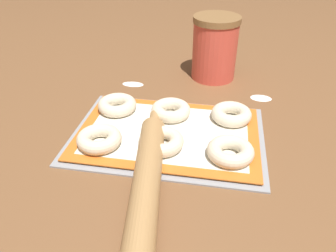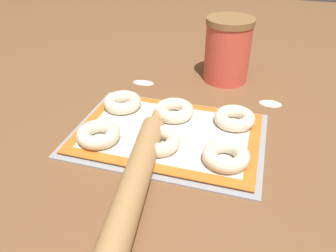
{
  "view_description": "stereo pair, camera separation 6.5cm",
  "coord_description": "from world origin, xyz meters",
  "px_view_note": "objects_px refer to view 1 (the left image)",
  "views": [
    {
      "loc": [
        0.09,
        -0.55,
        0.41
      ],
      "look_at": [
        -0.01,
        0.02,
        0.03
      ],
      "focal_mm": 35.0,
      "sensor_mm": 36.0,
      "label": 1
    },
    {
      "loc": [
        0.15,
        -0.54,
        0.41
      ],
      "look_at": [
        -0.01,
        0.02,
        0.03
      ],
      "focal_mm": 35.0,
      "sensor_mm": 36.0,
      "label": 2
    }
  ],
  "objects_px": {
    "rolling_pin": "(145,195)",
    "baking_tray": "(168,134)",
    "bagel_front_right": "(230,151)",
    "bagel_back_center": "(171,110)",
    "bagel_front_left": "(99,139)",
    "bagel_back_left": "(117,105)",
    "flour_canister": "(215,48)",
    "bagel_back_right": "(231,114)",
    "bagel_front_center": "(161,141)"
  },
  "relations": [
    {
      "from": "bagel_front_left",
      "to": "rolling_pin",
      "type": "xyz_separation_m",
      "value": [
        0.13,
        -0.13,
        -0.0
      ]
    },
    {
      "from": "bagel_front_right",
      "to": "bagel_back_left",
      "type": "height_order",
      "value": "same"
    },
    {
      "from": "bagel_front_center",
      "to": "bagel_front_right",
      "type": "distance_m",
      "value": 0.14
    },
    {
      "from": "rolling_pin",
      "to": "flour_canister",
      "type": "bearing_deg",
      "value": 81.31
    },
    {
      "from": "baking_tray",
      "to": "bagel_back_center",
      "type": "xyz_separation_m",
      "value": [
        -0.0,
        0.07,
        0.02
      ]
    },
    {
      "from": "bagel_back_center",
      "to": "bagel_back_right",
      "type": "relative_size",
      "value": 1.0
    },
    {
      "from": "bagel_front_left",
      "to": "bagel_back_right",
      "type": "relative_size",
      "value": 1.0
    },
    {
      "from": "bagel_front_right",
      "to": "bagel_front_left",
      "type": "bearing_deg",
      "value": -179.01
    },
    {
      "from": "rolling_pin",
      "to": "bagel_front_center",
      "type": "bearing_deg",
      "value": 90.64
    },
    {
      "from": "baking_tray",
      "to": "flour_canister",
      "type": "bearing_deg",
      "value": 76.33
    },
    {
      "from": "bagel_front_left",
      "to": "bagel_front_center",
      "type": "relative_size",
      "value": 1.0
    },
    {
      "from": "bagel_front_left",
      "to": "bagel_back_center",
      "type": "relative_size",
      "value": 1.0
    },
    {
      "from": "bagel_front_left",
      "to": "bagel_back_left",
      "type": "height_order",
      "value": "same"
    },
    {
      "from": "bagel_back_center",
      "to": "flour_canister",
      "type": "xyz_separation_m",
      "value": [
        0.08,
        0.25,
        0.06
      ]
    },
    {
      "from": "bagel_back_center",
      "to": "rolling_pin",
      "type": "distance_m",
      "value": 0.27
    },
    {
      "from": "bagel_back_right",
      "to": "rolling_pin",
      "type": "height_order",
      "value": "rolling_pin"
    },
    {
      "from": "rolling_pin",
      "to": "bagel_front_left",
      "type": "bearing_deg",
      "value": 133.22
    },
    {
      "from": "baking_tray",
      "to": "bagel_front_center",
      "type": "height_order",
      "value": "bagel_front_center"
    },
    {
      "from": "bagel_front_center",
      "to": "bagel_back_center",
      "type": "relative_size",
      "value": 1.0
    },
    {
      "from": "bagel_front_right",
      "to": "bagel_back_center",
      "type": "distance_m",
      "value": 0.19
    },
    {
      "from": "baking_tray",
      "to": "bagel_back_left",
      "type": "bearing_deg",
      "value": 153.3
    },
    {
      "from": "bagel_back_left",
      "to": "flour_canister",
      "type": "xyz_separation_m",
      "value": [
        0.21,
        0.25,
        0.06
      ]
    },
    {
      "from": "bagel_front_right",
      "to": "bagel_back_right",
      "type": "bearing_deg",
      "value": 90.03
    },
    {
      "from": "bagel_back_left",
      "to": "bagel_back_center",
      "type": "bearing_deg",
      "value": -0.61
    },
    {
      "from": "rolling_pin",
      "to": "baking_tray",
      "type": "bearing_deg",
      "value": 89.3
    },
    {
      "from": "bagel_front_right",
      "to": "bagel_back_right",
      "type": "height_order",
      "value": "same"
    },
    {
      "from": "bagel_front_left",
      "to": "rolling_pin",
      "type": "relative_size",
      "value": 0.18
    },
    {
      "from": "bagel_back_left",
      "to": "bagel_back_right",
      "type": "relative_size",
      "value": 1.0
    },
    {
      "from": "flour_canister",
      "to": "rolling_pin",
      "type": "distance_m",
      "value": 0.53
    },
    {
      "from": "bagel_front_center",
      "to": "flour_canister",
      "type": "relative_size",
      "value": 0.52
    },
    {
      "from": "flour_canister",
      "to": "bagel_front_center",
      "type": "bearing_deg",
      "value": -102.28
    },
    {
      "from": "bagel_back_left",
      "to": "bagel_back_right",
      "type": "xyz_separation_m",
      "value": [
        0.26,
        0.0,
        0.0
      ]
    },
    {
      "from": "bagel_front_right",
      "to": "bagel_back_center",
      "type": "bearing_deg",
      "value": 136.42
    },
    {
      "from": "bagel_back_right",
      "to": "rolling_pin",
      "type": "xyz_separation_m",
      "value": [
        -0.13,
        -0.27,
        -0.0
      ]
    },
    {
      "from": "bagel_back_center",
      "to": "bagel_front_right",
      "type": "bearing_deg",
      "value": -43.58
    },
    {
      "from": "bagel_back_center",
      "to": "flour_canister",
      "type": "height_order",
      "value": "flour_canister"
    },
    {
      "from": "bagel_front_center",
      "to": "bagel_front_left",
      "type": "bearing_deg",
      "value": -173.91
    },
    {
      "from": "baking_tray",
      "to": "bagel_front_center",
      "type": "bearing_deg",
      "value": -94.2
    },
    {
      "from": "baking_tray",
      "to": "bagel_front_right",
      "type": "xyz_separation_m",
      "value": [
        0.13,
        -0.06,
        0.02
      ]
    },
    {
      "from": "baking_tray",
      "to": "bagel_back_center",
      "type": "height_order",
      "value": "bagel_back_center"
    },
    {
      "from": "bagel_back_left",
      "to": "flour_canister",
      "type": "bearing_deg",
      "value": 49.88
    },
    {
      "from": "bagel_front_center",
      "to": "baking_tray",
      "type": "bearing_deg",
      "value": 85.8
    },
    {
      "from": "flour_canister",
      "to": "bagel_back_right",
      "type": "bearing_deg",
      "value": -77.29
    },
    {
      "from": "bagel_front_left",
      "to": "flour_canister",
      "type": "distance_m",
      "value": 0.44
    },
    {
      "from": "bagel_back_right",
      "to": "flour_canister",
      "type": "height_order",
      "value": "flour_canister"
    },
    {
      "from": "bagel_front_left",
      "to": "bagel_front_center",
      "type": "distance_m",
      "value": 0.12
    },
    {
      "from": "bagel_front_center",
      "to": "bagel_back_right",
      "type": "relative_size",
      "value": 1.0
    },
    {
      "from": "bagel_front_right",
      "to": "baking_tray",
      "type": "bearing_deg",
      "value": 153.87
    },
    {
      "from": "bagel_front_left",
      "to": "bagel_front_right",
      "type": "xyz_separation_m",
      "value": [
        0.26,
        0.0,
        0.0
      ]
    },
    {
      "from": "bagel_front_center",
      "to": "rolling_pin",
      "type": "relative_size",
      "value": 0.18
    }
  ]
}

